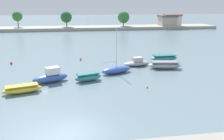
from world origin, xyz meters
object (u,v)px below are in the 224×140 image
object	(u,v)px
moored_boat_1	(22,89)
moored_boat_6	(165,65)
moored_boat_4	(117,70)
mooring_buoy_2	(147,87)
moored_boat_3	(88,77)
moored_boat_2	(51,77)
mooring_buoy_0	(81,59)
mooring_buoy_1	(11,63)
moored_boat_7	(164,58)
moored_boat_5	(137,63)

from	to	relation	value
moored_boat_1	moored_boat_6	xyz separation A→B (m)	(20.22, 7.64, 0.11)
moored_boat_4	mooring_buoy_2	xyz separation A→B (m)	(2.69, -6.77, -0.41)
moored_boat_1	moored_boat_3	xyz separation A→B (m)	(7.82, 3.22, 0.06)
moored_boat_6	mooring_buoy_2	bearing A→B (deg)	-115.40
moored_boat_2	mooring_buoy_0	bearing A→B (deg)	49.04
mooring_buoy_1	moored_boat_6	bearing A→B (deg)	-14.43
moored_boat_6	moored_boat_7	size ratio (longest dim) A/B	1.08
moored_boat_7	mooring_buoy_0	xyz separation A→B (m)	(-15.01, 2.55, -0.29)
moored_boat_6	moored_boat_1	bearing A→B (deg)	-151.55
moored_boat_3	moored_boat_1	bearing A→B (deg)	-175.25
moored_boat_2	moored_boat_5	distance (m)	14.79
moored_boat_1	mooring_buoy_0	bearing A→B (deg)	49.99
moored_boat_1	moored_boat_6	bearing A→B (deg)	5.40
moored_boat_2	moored_boat_4	world-z (taller)	moored_boat_4
moored_boat_5	mooring_buoy_0	xyz separation A→B (m)	(-9.19, 5.40, -0.29)
moored_boat_5	moored_boat_6	world-z (taller)	moored_boat_5
moored_boat_3	moored_boat_6	size ratio (longest dim) A/B	0.72
moored_boat_4	mooring_buoy_1	xyz separation A→B (m)	(-16.90, 7.86, -0.34)
moored_boat_5	mooring_buoy_2	distance (m)	10.58
moored_boat_7	mooring_buoy_2	size ratio (longest dim) A/B	19.36
moored_boat_6	mooring_buoy_2	size ratio (longest dim) A/B	20.87
moored_boat_4	mooring_buoy_0	size ratio (longest dim) A/B	15.49
moored_boat_3	moored_boat_5	xyz separation A→B (m)	(8.42, 6.70, -0.01)
moored_boat_4	mooring_buoy_0	world-z (taller)	moored_boat_4
moored_boat_1	mooring_buoy_1	size ratio (longest dim) A/B	11.23
moored_boat_5	moored_boat_1	bearing A→B (deg)	-157.84
moored_boat_2	moored_boat_7	bearing A→B (deg)	4.13
moored_boat_1	mooring_buoy_2	size ratio (longest dim) A/B	17.85
moored_boat_3	moored_boat_2	bearing A→B (deg)	159.50
moored_boat_5	moored_boat_7	size ratio (longest dim) A/B	0.96
moored_boat_2	mooring_buoy_2	size ratio (longest dim) A/B	18.86
moored_boat_2	moored_boat_5	size ratio (longest dim) A/B	1.01
moored_boat_6	moored_boat_4	bearing A→B (deg)	-162.11
moored_boat_1	moored_boat_5	distance (m)	19.03
mooring_buoy_1	mooring_buoy_2	size ratio (longest dim) A/B	1.59
moored_boat_3	moored_boat_7	size ratio (longest dim) A/B	0.78
moored_boat_4	moored_boat_1	bearing A→B (deg)	-173.35
moored_boat_3	moored_boat_4	distance (m)	5.27
moored_boat_7	mooring_buoy_1	world-z (taller)	moored_boat_7
mooring_buoy_0	mooring_buoy_1	bearing A→B (deg)	-173.93
moored_boat_2	mooring_buoy_0	distance (m)	12.56
moored_boat_7	mooring_buoy_2	xyz separation A→B (m)	(-7.20, -13.33, -0.38)
moored_boat_7	moored_boat_3	bearing A→B (deg)	-147.73
moored_boat_4	mooring_buoy_1	distance (m)	18.65
moored_boat_1	moored_boat_3	world-z (taller)	moored_boat_3
mooring_buoy_0	mooring_buoy_2	world-z (taller)	mooring_buoy_0
moored_boat_4	mooring_buoy_2	size ratio (longest dim) A/B	25.70
moored_boat_4	mooring_buoy_1	bearing A→B (deg)	134.70
moored_boat_1	moored_boat_2	bearing A→B (deg)	34.53
moored_boat_2	moored_boat_1	bearing A→B (deg)	-151.95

